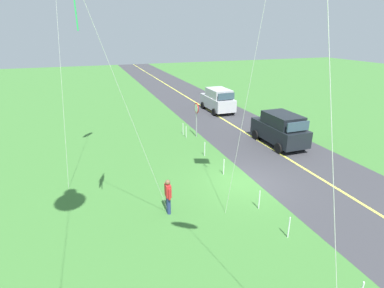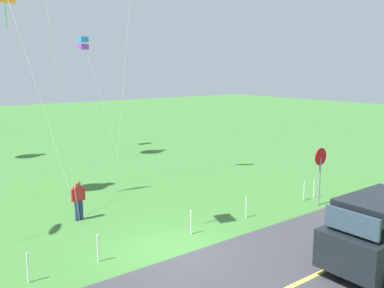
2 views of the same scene
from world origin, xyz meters
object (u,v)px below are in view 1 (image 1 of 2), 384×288
Objects in this scene: person_adult_near at (168,195)px; car_parked_east_near at (218,100)px; stop_sign at (196,113)px; car_suv_foreground at (280,129)px.

car_parked_east_near is at bearing -110.60° from person_adult_near.
stop_sign is (-6.29, 4.56, 0.65)m from car_parked_east_near.
person_adult_near is (-5.55, 9.50, -0.29)m from car_suv_foreground.
stop_sign is at bearing 53.96° from car_suv_foreground.
car_suv_foreground is 2.75× the size of person_adult_near.
car_suv_foreground is at bearing -139.21° from person_adult_near.
person_adult_near is at bearing 120.32° from car_suv_foreground.
car_parked_east_near is at bearing -35.98° from stop_sign.
car_parked_east_near reaches higher than person_adult_near.
car_parked_east_near is at bearing 1.48° from car_suv_foreground.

